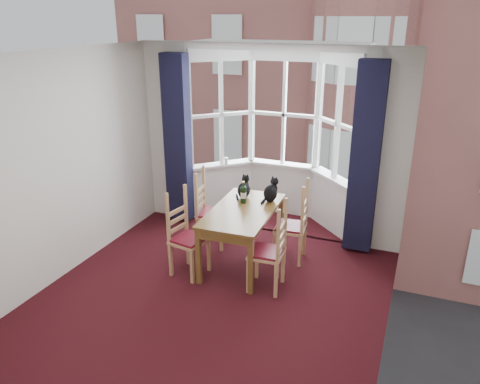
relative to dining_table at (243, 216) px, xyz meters
The scene contains 21 objects.
floor 1.32m from the dining_table, 91.99° to the right, with size 4.50×4.50×0.00m, color black.
ceiling 2.39m from the dining_table, 91.99° to the right, with size 4.50×4.50×0.00m, color white.
wall_left 2.43m from the dining_table, 151.25° to the right, with size 4.50×4.50×0.00m, color silver.
wall_right 2.37m from the dining_table, 29.70° to the right, with size 4.50×4.50×0.00m, color silver.
wall_near 3.44m from the dining_table, 90.66° to the right, with size 4.00×4.00×0.00m, color silver.
wall_back_pier_left 2.15m from the dining_table, 146.18° to the left, with size 0.70×0.12×2.80m, color silver.
wall_back_pier_right 2.09m from the dining_table, 35.08° to the left, with size 0.70×0.12×2.80m, color silver.
bay_window 1.78m from the dining_table, 91.36° to the left, with size 2.76×0.94×2.80m.
curtain_left 1.86m from the dining_table, 146.89° to the left, with size 0.38×0.22×2.60m, color black.
curtain_right 1.80m from the dining_table, 34.56° to the left, with size 0.38×0.22×2.60m, color black.
dining_table is the anchor object (origin of this frame).
chair_left_near 0.82m from the dining_table, 141.65° to the right, with size 0.47×0.48×0.92m.
chair_left_far 0.80m from the dining_table, 153.65° to the left, with size 0.46×0.48×0.92m.
chair_right_near 0.77m from the dining_table, 38.38° to the right, with size 0.43×0.44×0.92m.
chair_right_far 0.77m from the dining_table, 28.15° to the left, with size 0.44×0.45×0.92m.
cat_left 0.49m from the dining_table, 109.17° to the left, with size 0.18×0.25×0.33m.
cat_right 0.54m from the dining_table, 59.84° to the left, with size 0.25×0.29×0.35m.
wine_bottle 0.32m from the dining_table, 109.22° to the left, with size 0.08×0.08×0.30m.
candle_tall 1.74m from the dining_table, 120.59° to the left, with size 0.06×0.06×0.11m, color white.
street 31.84m from the dining_table, 90.07° to the left, with size 80.00×80.00×0.00m, color #333335.
tenement_building 12.92m from the dining_table, 90.17° to the left, with size 18.40×7.80×15.20m.
Camera 1 is at (2.09, -4.11, 3.16)m, focal length 35.00 mm.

